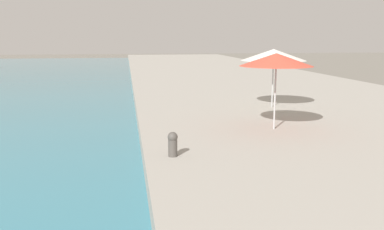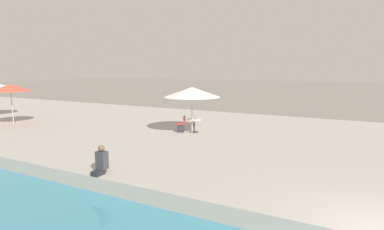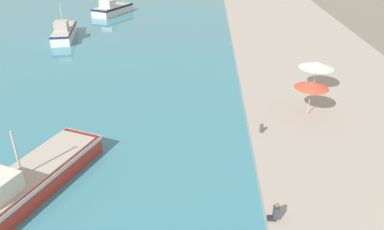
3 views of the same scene
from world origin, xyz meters
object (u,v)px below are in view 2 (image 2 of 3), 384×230
Objects in this scene: cafe_table at (194,123)px; cafe_chair_left at (181,126)px; cafe_umbrella_white at (10,88)px; person_at_quay at (101,161)px; cafe_umbrella_pink at (192,92)px.

cafe_table is 0.88× the size of cafe_chair_left.
cafe_umbrella_white is 2.81× the size of cafe_chair_left.
person_at_quay is (-7.35, -0.21, -0.10)m from cafe_table.
cafe_umbrella_white reaches higher than person_at_quay.
cafe_umbrella_pink is at bearing -74.76° from cafe_umbrella_white.
cafe_chair_left is at bearing 7.14° from person_at_quay.
person_at_quay is (-4.15, -11.27, -1.91)m from cafe_umbrella_white.
cafe_umbrella_pink is 3.81× the size of cafe_table.
person_at_quay is at bearing -110.23° from cafe_umbrella_white.
cafe_umbrella_pink is at bearing -105.65° from cafe_chair_left.
cafe_umbrella_white is at bearing 105.24° from cafe_umbrella_pink.
cafe_umbrella_pink is 7.39m from person_at_quay.
cafe_umbrella_white is 10.98m from cafe_chair_left.
cafe_chair_left is 7.16m from person_at_quay.
cafe_umbrella_white is 11.66m from cafe_table.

